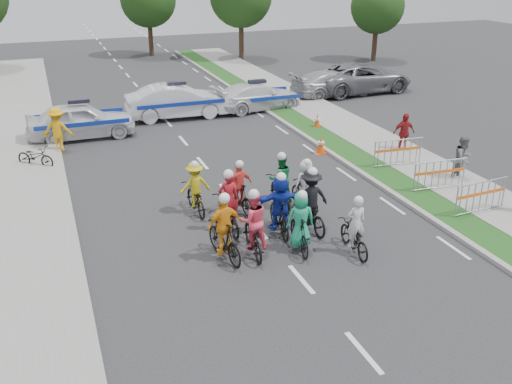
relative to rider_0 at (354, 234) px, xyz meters
name	(u,v)px	position (x,y,z in m)	size (l,w,h in m)	color
ground	(301,279)	(-1.90, -0.77, -0.56)	(90.00, 90.00, 0.00)	#28282B
curb_right	(373,180)	(3.20, 4.23, -0.50)	(0.20, 60.00, 0.12)	gray
grass_strip	(390,178)	(3.90, 4.23, -0.51)	(1.20, 60.00, 0.11)	#174516
sidewalk_right	(432,171)	(5.70, 4.23, -0.50)	(2.40, 60.00, 0.13)	gray
sidewalk_left	(22,234)	(-8.40, 4.23, -0.50)	(3.00, 60.00, 0.13)	gray
rider_0	(354,234)	(0.00, 0.00, 0.00)	(0.71, 1.70, 1.69)	black
rider_1	(300,227)	(-1.32, 0.63, 0.14)	(0.82, 1.76, 1.80)	black
rider_2	(253,230)	(-2.56, 0.92, 0.14)	(0.88, 1.92, 1.90)	black
rider_3	(224,234)	(-3.36, 0.89, 0.18)	(1.02, 1.89, 1.93)	black
rider_4	(310,205)	(-0.51, 1.69, 0.19)	(1.09, 1.93, 1.96)	black
rider_5	(280,208)	(-1.44, 1.74, 0.24)	(1.56, 1.86, 1.91)	black
rider_6	(228,210)	(-2.74, 2.46, 0.07)	(0.70, 1.90, 1.92)	black
rider_7	(305,190)	(-0.05, 2.98, 0.11)	(0.76, 1.67, 1.72)	black
rider_8	(280,187)	(-0.69, 3.46, 0.13)	(0.83, 1.87, 1.86)	black
rider_9	(239,192)	(-2.03, 3.55, 0.11)	(0.93, 1.71, 1.73)	black
rider_10	(195,192)	(-3.31, 4.00, 0.11)	(0.98, 1.72, 1.73)	black
police_car_0	(81,120)	(-5.90, 13.23, 0.21)	(1.83, 4.55, 1.55)	silver
police_car_1	(177,101)	(-1.23, 14.93, 0.25)	(1.71, 4.91, 1.62)	silver
police_car_2	(257,96)	(2.95, 15.04, 0.12)	(1.91, 4.71, 1.37)	silver
civilian_sedan	(333,83)	(7.95, 16.30, 0.14)	(1.97, 4.85, 1.41)	#A5A5A9
civilian_suv	(361,78)	(9.93, 16.59, 0.27)	(2.76, 5.99, 1.67)	slate
spectator_1	(463,159)	(6.17, 3.24, 0.27)	(0.81, 0.63, 1.66)	slate
spectator_2	(404,133)	(6.09, 6.70, 0.23)	(0.93, 0.39, 1.59)	maroon
marshal_hiviz	(58,130)	(-6.92, 11.69, 0.34)	(1.17, 0.67, 1.81)	#E3A00B
barrier_0	(480,198)	(4.80, 0.71, 0.00)	(2.00, 0.50, 1.12)	#A5A8AD
barrier_1	(439,176)	(4.80, 2.70, 0.00)	(2.00, 0.50, 1.12)	#A5A8AD
barrier_2	(398,154)	(4.80, 5.16, 0.00)	(2.00, 0.50, 1.12)	#A5A8AD
cone_0	(321,145)	(2.88, 7.67, -0.22)	(0.40, 0.40, 0.70)	#F24C0C
cone_1	(317,122)	(4.27, 10.82, -0.22)	(0.40, 0.40, 0.70)	#F24C0C
parked_bike	(35,157)	(-7.87, 10.06, -0.15)	(0.55, 1.57, 0.82)	black
tree_2	(377,7)	(16.10, 25.23, 3.27)	(3.85, 3.85, 5.77)	#382619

